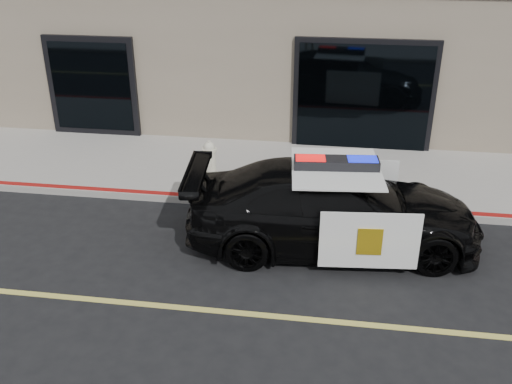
# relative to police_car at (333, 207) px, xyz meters

# --- Properties ---
(ground) EXTENTS (120.00, 120.00, 0.00)m
(ground) POSITION_rel_police_car_xyz_m (1.58, -2.25, -0.77)
(ground) COLOR black
(ground) RESTS_ON ground
(sidewalk_n) EXTENTS (60.00, 3.50, 0.15)m
(sidewalk_n) POSITION_rel_police_car_xyz_m (1.58, 3.00, -0.70)
(sidewalk_n) COLOR gray
(sidewalk_n) RESTS_ON ground
(police_car) EXTENTS (3.12, 5.65, 1.72)m
(police_car) POSITION_rel_police_car_xyz_m (0.00, 0.00, 0.00)
(police_car) COLOR black
(police_car) RESTS_ON ground
(fire_hydrant) EXTENTS (0.39, 0.54, 0.86)m
(fire_hydrant) POSITION_rel_police_car_xyz_m (-2.79, 2.31, -0.22)
(fire_hydrant) COLOR beige
(fire_hydrant) RESTS_ON sidewalk_n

